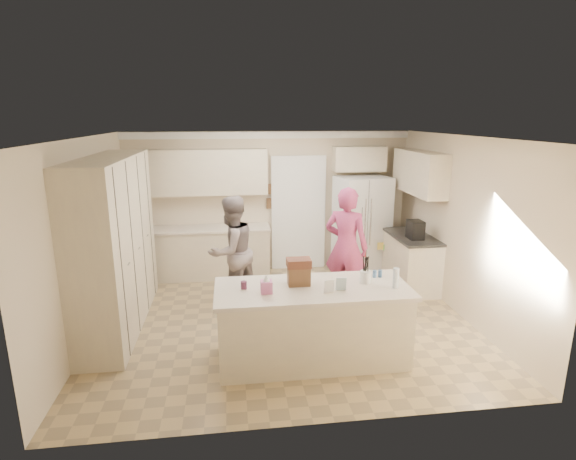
{
  "coord_description": "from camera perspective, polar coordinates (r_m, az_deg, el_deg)",
  "views": [
    {
      "loc": [
        -0.73,
        -5.94,
        2.87
      ],
      "look_at": [
        0.1,
        0.35,
        1.25
      ],
      "focal_mm": 28.0,
      "sensor_mm": 36.0,
      "label": 1
    }
  ],
  "objects": [
    {
      "name": "teen_boy",
      "position": [
        6.91,
        -7.16,
        -2.71
      ],
      "size": [
        1.06,
        1.03,
        1.72
      ],
      "primitive_type": "imported",
      "rotation": [
        0.0,
        0.0,
        3.84
      ],
      "color": "gray",
      "rests_on": "floor"
    },
    {
      "name": "greeting_card_a",
      "position": [
        5.11,
        5.24,
        -7.13
      ],
      "size": [
        0.12,
        0.06,
        0.16
      ],
      "primitive_type": "cube",
      "rotation": [
        0.15,
        0.0,
        0.2
      ],
      "color": "white",
      "rests_on": "island_top"
    },
    {
      "name": "utensil_crock",
      "position": [
        5.47,
        9.81,
        -5.9
      ],
      "size": [
        0.13,
        0.13,
        0.15
      ],
      "primitive_type": "cylinder",
      "color": "white",
      "rests_on": "island_top"
    },
    {
      "name": "greeting_card_b",
      "position": [
        5.19,
        6.74,
        -6.83
      ],
      "size": [
        0.12,
        0.05,
        0.16
      ],
      "primitive_type": "cube",
      "rotation": [
        0.15,
        0.0,
        -0.1
      ],
      "color": "silver",
      "rests_on": "island_top"
    },
    {
      "name": "back_base_cab",
      "position": [
        8.31,
        -10.09,
        -2.9
      ],
      "size": [
        2.2,
        0.6,
        0.88
      ],
      "primitive_type": "cube",
      "color": "beige",
      "rests_on": "floor"
    },
    {
      "name": "doorway_opening",
      "position": [
        8.51,
        1.31,
        1.98
      ],
      "size": [
        0.9,
        0.06,
        2.1
      ],
      "primitive_type": "cube",
      "color": "black",
      "rests_on": "floor"
    },
    {
      "name": "fridge_magnets",
      "position": [
        8.06,
        10.04,
        -0.04
      ],
      "size": [
        0.76,
        0.02,
        1.44
      ],
      "primitive_type": null,
      "color": "tan",
      "rests_on": "refrigerator"
    },
    {
      "name": "shaker_pepper",
      "position": [
        5.7,
        11.61,
        -5.45
      ],
      "size": [
        0.05,
        0.05,
        0.09
      ],
      "primitive_type": "cylinder",
      "color": "#3E6496",
      "rests_on": "island_top"
    },
    {
      "name": "island_top",
      "position": [
        5.31,
        3.14,
        -7.49
      ],
      "size": [
        2.28,
        0.96,
        0.05
      ],
      "primitive_type": "cube",
      "color": "beige",
      "rests_on": "island_base"
    },
    {
      "name": "crown_back",
      "position": [
        8.24,
        -2.48,
        11.95
      ],
      "size": [
        5.2,
        0.08,
        0.12
      ],
      "primitive_type": "cube",
      "color": "white",
      "rests_on": "wall_back"
    },
    {
      "name": "fridge_handle_l",
      "position": [
        8.0,
        9.76,
        0.98
      ],
      "size": [
        0.02,
        0.02,
        0.85
      ],
      "primitive_type": "cylinder",
      "color": "silver",
      "rests_on": "refrigerator"
    },
    {
      "name": "wall_frame_upper",
      "position": [
        8.35,
        -2.28,
        5.22
      ],
      "size": [
        0.15,
        0.02,
        0.2
      ],
      "primitive_type": "cube",
      "color": "brown",
      "rests_on": "wall_back"
    },
    {
      "name": "jam_jar",
      "position": [
        5.25,
        -5.63,
        -6.98
      ],
      "size": [
        0.07,
        0.07,
        0.09
      ],
      "primitive_type": "cylinder",
      "color": "#59263F",
      "rests_on": "island_top"
    },
    {
      "name": "refrigerator",
      "position": [
        8.4,
        9.31,
        0.57
      ],
      "size": [
        1.02,
        0.86,
        1.8
      ],
      "primitive_type": "cube",
      "rotation": [
        0.0,
        0.0,
        0.19
      ],
      "color": "white",
      "rests_on": "floor"
    },
    {
      "name": "back_countertop",
      "position": [
        8.18,
        -10.24,
        0.16
      ],
      "size": [
        2.24,
        0.63,
        0.04
      ],
      "primitive_type": "cube",
      "color": "beige",
      "rests_on": "back_base_cab"
    },
    {
      "name": "wall_back",
      "position": [
        8.43,
        -2.42,
        3.58
      ],
      "size": [
        5.2,
        0.02,
        2.6
      ],
      "primitive_type": "cube",
      "color": "beige",
      "rests_on": "ground"
    },
    {
      "name": "back_upper_cab",
      "position": [
        8.13,
        -10.51,
        7.24
      ],
      "size": [
        2.2,
        0.35,
        0.8
      ],
      "primitive_type": "cube",
      "color": "beige",
      "rests_on": "wall_back"
    },
    {
      "name": "wall_frame_lower",
      "position": [
        8.39,
        -2.26,
        3.4
      ],
      "size": [
        0.15,
        0.02,
        0.2
      ],
      "primitive_type": "cube",
      "color": "brown",
      "rests_on": "wall_back"
    },
    {
      "name": "tissue_plume",
      "position": [
        5.07,
        -2.77,
        -6.06
      ],
      "size": [
        0.08,
        0.08,
        0.08
      ],
      "primitive_type": "cone",
      "color": "white",
      "rests_on": "tissue_box"
    },
    {
      "name": "tissue_box",
      "position": [
        5.11,
        -2.76,
        -7.22
      ],
      "size": [
        0.13,
        0.13,
        0.14
      ],
      "primitive_type": "cube",
      "color": "#C9629F",
      "rests_on": "island_top"
    },
    {
      "name": "pantry_bank",
      "position": [
        6.56,
        -21.1,
        -1.63
      ],
      "size": [
        0.6,
        2.6,
        2.35
      ],
      "primitive_type": "cube",
      "color": "beige",
      "rests_on": "floor"
    },
    {
      "name": "water_bottle",
      "position": [
        5.37,
        13.54,
        -5.96
      ],
      "size": [
        0.07,
        0.07,
        0.24
      ],
      "primitive_type": "cylinder",
      "color": "silver",
      "rests_on": "island_top"
    },
    {
      "name": "over_fridge_cab",
      "position": [
        8.44,
        9.0,
        8.92
      ],
      "size": [
        0.95,
        0.35,
        0.45
      ],
      "primitive_type": "cube",
      "color": "beige",
      "rests_on": "wall_back"
    },
    {
      "name": "wall_left",
      "position": [
        6.42,
        -24.28,
        -1.12
      ],
      "size": [
        0.02,
        4.6,
        2.6
      ],
      "primitive_type": "cube",
      "color": "beige",
      "rests_on": "ground"
    },
    {
      "name": "doorway_casing",
      "position": [
        8.48,
        1.34,
        1.93
      ],
      "size": [
        1.02,
        0.03,
        2.22
      ],
      "primitive_type": "cube",
      "color": "white",
      "rests_on": "floor"
    },
    {
      "name": "island_base",
      "position": [
        5.49,
        3.08,
        -11.95
      ],
      "size": [
        2.2,
        0.9,
        0.88
      ],
      "primitive_type": "cube",
      "color": "beige",
      "rests_on": "floor"
    },
    {
      "name": "floor",
      "position": [
        6.64,
        -0.47,
        -11.38
      ],
      "size": [
        5.2,
        4.6,
        0.02
      ],
      "primitive_type": "cube",
      "color": "tan",
      "rests_on": "ground"
    },
    {
      "name": "right_upper_cab",
      "position": [
        7.86,
        16.34,
        7.03
      ],
      "size": [
        0.35,
        1.5,
        0.7
      ],
      "primitive_type": "cube",
      "color": "beige",
      "rests_on": "wall_right"
    },
    {
      "name": "right_base_cab",
      "position": [
        7.95,
        15.33,
        -4.0
      ],
      "size": [
        0.6,
        1.2,
        0.88
      ],
      "primitive_type": "cube",
      "color": "beige",
      "rests_on": "floor"
    },
    {
      "name": "teen_girl",
      "position": [
        6.93,
        7.39,
        -2.11
      ],
      "size": [
        0.81,
        0.73,
        1.85
      ],
      "primitive_type": "imported",
      "rotation": [
        0.0,
        0.0,
        2.6
      ],
      "color": "#C6425B",
      "rests_on": "floor"
    },
    {
      "name": "shaker_salt",
      "position": [
        5.68,
        10.94,
        -5.49
      ],
      "size": [
        0.05,
        0.05,
        0.09
      ],
      "primitive_type": "cylinder",
      "color": "#3E6496",
      "rests_on": "island_top"
    },
    {
      "name": "fridge_seam",
      "position": [
        8.07,
        10.02,
        -0.02
      ],
      "size": [
        0.02,
        0.02,
        1.78
      ],
      "primitive_type": "cube",
      "color": "gray",
      "rests_on": "refrigerator"
    },
    {
      "name": "right_countertop",
      "position": [
        7.82,
        15.48,
        -0.8
      ],
      "size": [
        0.63,
        1.24,
        0.04
      ],
      "primitive_type": "cube",
      "color": "#2D2B28",
      "rests_on": "right_base_cab"
    },
    {
      "name": "coffee_maker",
      "position": [
        7.58,
        15.86,
        0.04
      ],
      "size": [
        0.22,
        0.28,
        0.3
      ],
      "primitive_type": "cube",
      "color": "black",
      "rests_on": "right_countertop"
    },
    {
      "name": "dollhouse_roof",
      "position": [
        5.27,
        1.38,
        -4.2
      ],
      "size": [
        0.28,
        0.2,
        0.1
      ],
      "primitive_type": "cube",
      "color": "#592D1E",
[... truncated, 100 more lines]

